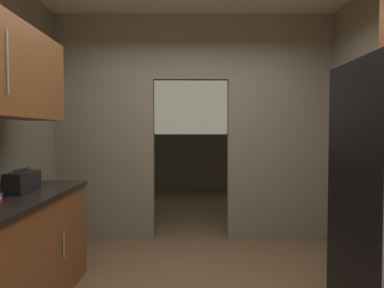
{
  "coord_description": "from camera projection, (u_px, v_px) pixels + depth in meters",
  "views": [
    {
      "loc": [
        -0.05,
        -2.52,
        1.38
      ],
      "look_at": [
        -0.03,
        0.82,
        1.25
      ],
      "focal_mm": 31.28,
      "sensor_mm": 36.0,
      "label": 1
    }
  ],
  "objects": [
    {
      "name": "boombox",
      "position": [
        22.0,
        182.0,
        2.63
      ],
      "size": [
        0.15,
        0.35,
        0.19
      ],
      "color": "black",
      "rests_on": "lower_cabinet_run"
    },
    {
      "name": "adjoining_room_shell",
      "position": [
        193.0,
        129.0,
        6.54
      ],
      "size": [
        3.5,
        3.44,
        2.85
      ],
      "color": "gray",
      "rests_on": "ground"
    },
    {
      "name": "kitchen_partition",
      "position": [
        195.0,
        120.0,
        4.26
      ],
      "size": [
        3.5,
        0.12,
        2.85
      ],
      "color": "gray",
      "rests_on": "ground"
    }
  ]
}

